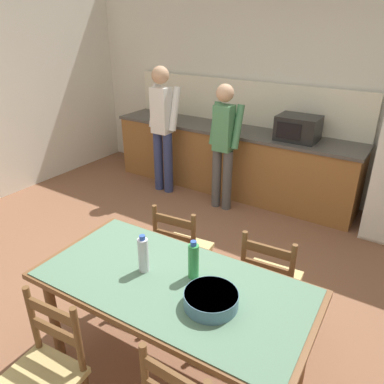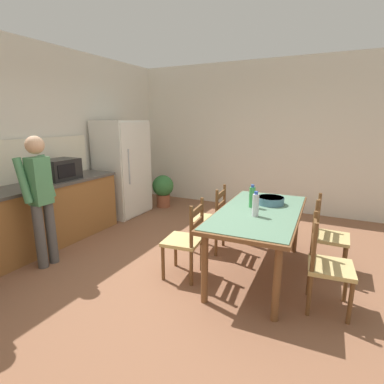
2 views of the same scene
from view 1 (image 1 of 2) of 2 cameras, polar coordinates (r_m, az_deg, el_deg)
name	(u,v)px [view 1 (image 1 of 2)]	position (r m, az deg, el deg)	size (l,w,h in m)	color
ground_plane	(178,289)	(3.62, -2.08, -14.55)	(8.32, 8.32, 0.00)	brown
wall_back	(293,89)	(5.25, 15.18, 14.93)	(6.52, 0.12, 2.90)	silver
kitchen_counter	(230,160)	(5.36, 5.79, 4.91)	(3.54, 0.66, 0.92)	brown
counter_splashback	(243,102)	(5.42, 7.74, 13.37)	(3.50, 0.03, 0.60)	#EFE8CB
microwave	(298,128)	(4.83, 15.85, 9.36)	(0.50, 0.39, 0.30)	black
dining_table	(173,292)	(2.51, -2.95, -14.96)	(1.83, 0.95, 0.78)	brown
bottle_near_centre	(143,254)	(2.49, -7.43, -9.42)	(0.07, 0.07, 0.27)	silver
bottle_off_centre	(193,261)	(2.42, 0.23, -10.42)	(0.07, 0.07, 0.27)	green
serving_bowl	(211,299)	(2.25, 2.92, -15.91)	(0.32, 0.32, 0.09)	slate
chair_side_far_left	(182,251)	(3.33, -1.56, -8.94)	(0.46, 0.44, 0.91)	brown
chair_side_near_left	(44,375)	(2.54, -21.67, -24.50)	(0.46, 0.44, 0.91)	brown
chair_side_far_right	(269,281)	(3.05, 11.72, -13.18)	(0.45, 0.43, 0.91)	brown
person_at_sink	(162,124)	(5.19, -4.54, 10.26)	(0.44, 0.30, 1.74)	navy
person_at_counter	(224,142)	(4.69, 4.83, 7.63)	(0.40, 0.28, 1.60)	#4C4C4C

